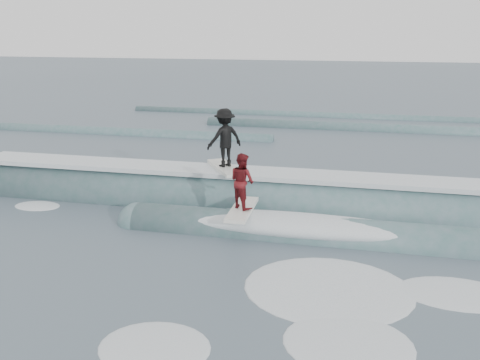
# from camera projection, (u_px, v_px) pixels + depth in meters

# --- Properties ---
(ground) EXTENTS (160.00, 160.00, 0.00)m
(ground) POSITION_uv_depth(u_px,v_px,m) (209.00, 261.00, 12.73)
(ground) COLOR #425360
(ground) RESTS_ON ground
(breaking_wave) EXTENTS (21.43, 3.84, 2.11)m
(breaking_wave) POSITION_uv_depth(u_px,v_px,m) (255.00, 209.00, 16.24)
(breaking_wave) COLOR #3A6261
(breaking_wave) RESTS_ON ground
(surfer_black) EXTENTS (1.54, 1.98, 1.89)m
(surfer_black) POSITION_uv_depth(u_px,v_px,m) (225.00, 140.00, 16.29)
(surfer_black) COLOR silver
(surfer_black) RESTS_ON ground
(surfer_red) EXTENTS (0.92, 2.01, 1.60)m
(surfer_red) POSITION_uv_depth(u_px,v_px,m) (242.00, 185.00, 14.21)
(surfer_red) COLOR white
(surfer_red) RESTS_ON ground
(whitewater) EXTENTS (13.75, 7.65, 0.10)m
(whitewater) POSITION_uv_depth(u_px,v_px,m) (295.00, 297.00, 11.02)
(whitewater) COLOR white
(whitewater) RESTS_ON ground
(far_swells) EXTENTS (39.59, 8.65, 0.80)m
(far_swells) POSITION_uv_depth(u_px,v_px,m) (272.00, 128.00, 29.59)
(far_swells) COLOR #3A6261
(far_swells) RESTS_ON ground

